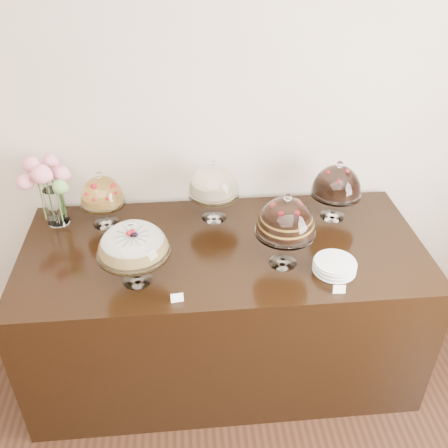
{
  "coord_description": "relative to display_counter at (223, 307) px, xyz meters",
  "views": [
    {
      "loc": [
        0.1,
        0.26,
        2.52
      ],
      "look_at": [
        0.3,
        2.4,
        1.08
      ],
      "focal_mm": 40.0,
      "sensor_mm": 36.0,
      "label": 1
    }
  ],
  "objects": [
    {
      "name": "price_card_right",
      "position": [
        0.52,
        -0.43,
        0.47
      ],
      "size": [
        0.06,
        0.02,
        0.04
      ],
      "primitive_type": "cube",
      "rotation": [
        -0.21,
        0.0,
        -0.07
      ],
      "color": "white",
      "rests_on": "display_counter"
    },
    {
      "name": "cake_stand_choco_layer",
      "position": [
        0.3,
        -0.17,
        0.72
      ],
      "size": [
        0.31,
        0.31,
        0.42
      ],
      "color": "white",
      "rests_on": "display_counter"
    },
    {
      "name": "display_counter",
      "position": [
        0.0,
        0.0,
        0.0
      ],
      "size": [
        2.2,
        1.0,
        0.9
      ],
      "primitive_type": "cube",
      "color": "black",
      "rests_on": "ground"
    },
    {
      "name": "cake_stand_dark_choco",
      "position": [
        0.68,
        0.24,
        0.68
      ],
      "size": [
        0.29,
        0.29,
        0.36
      ],
      "color": "white",
      "rests_on": "display_counter"
    },
    {
      "name": "price_card_left",
      "position": [
        -0.26,
        -0.42,
        0.47
      ],
      "size": [
        0.06,
        0.02,
        0.04
      ],
      "primitive_type": "cube",
      "rotation": [
        -0.21,
        0.0,
        0.11
      ],
      "color": "white",
      "rests_on": "display_counter"
    },
    {
      "name": "flower_vase",
      "position": [
        -0.95,
        0.32,
        0.7
      ],
      "size": [
        0.28,
        0.28,
        0.41
      ],
      "color": "white",
      "rests_on": "display_counter"
    },
    {
      "name": "wall_back",
      "position": [
        -0.3,
        0.55,
        1.05
      ],
      "size": [
        5.0,
        0.04,
        3.0
      ],
      "primitive_type": "cube",
      "color": "#C1AF9B",
      "rests_on": "ground"
    },
    {
      "name": "cake_stand_fruit_tart",
      "position": [
        -0.66,
        0.29,
        0.65
      ],
      "size": [
        0.26,
        0.26,
        0.34
      ],
      "color": "white",
      "rests_on": "display_counter"
    },
    {
      "name": "cake_stand_sugar_sponge",
      "position": [
        -0.45,
        -0.25,
        0.68
      ],
      "size": [
        0.35,
        0.35,
        0.36
      ],
      "color": "white",
      "rests_on": "display_counter"
    },
    {
      "name": "plate_stack",
      "position": [
        0.55,
        -0.26,
        0.48
      ],
      "size": [
        0.21,
        0.21,
        0.06
      ],
      "color": "silver",
      "rests_on": "display_counter"
    },
    {
      "name": "cake_stand_cheesecake",
      "position": [
        -0.03,
        0.29,
        0.69
      ],
      "size": [
        0.3,
        0.3,
        0.38
      ],
      "color": "white",
      "rests_on": "display_counter"
    }
  ]
}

